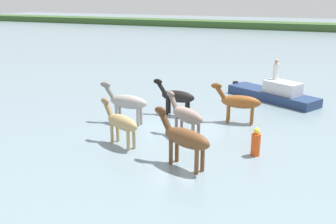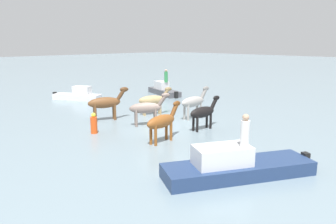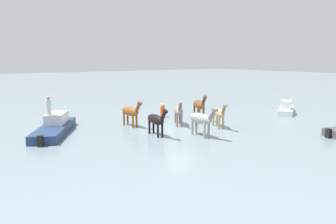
{
  "view_description": "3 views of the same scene",
  "coord_description": "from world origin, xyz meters",
  "px_view_note": "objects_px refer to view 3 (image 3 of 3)",
  "views": [
    {
      "loc": [
        6.14,
        -15.62,
        6.03
      ],
      "look_at": [
        -0.39,
        -0.35,
        0.93
      ],
      "focal_mm": 40.95,
      "sensor_mm": 36.0,
      "label": 1
    },
    {
      "loc": [
        13.0,
        13.44,
        4.9
      ],
      "look_at": [
        -0.18,
        0.07,
        0.82
      ],
      "focal_mm": 35.03,
      "sensor_mm": 36.0,
      "label": 2
    },
    {
      "loc": [
        -16.19,
        11.73,
        4.67
      ],
      "look_at": [
        0.38,
        0.3,
        1.11
      ],
      "focal_mm": 31.91,
      "sensor_mm": 36.0,
      "label": 3
    }
  ],
  "objects_px": {
    "boat_launch_far": "(55,128)",
    "horse_dark_mare": "(131,112)",
    "horse_rear_stallion": "(199,105)",
    "buoy_channel_marker": "(163,111)",
    "horse_pinto_flank": "(156,120)",
    "boat_motor_center": "(286,110)",
    "horse_lead": "(201,119)",
    "horse_mid_herd": "(219,113)",
    "person_spotter_bow": "(48,106)",
    "horse_chestnut_trailing": "(179,111)"
  },
  "relations": [
    {
      "from": "boat_motor_center",
      "to": "boat_launch_far",
      "type": "bearing_deg",
      "value": -43.92
    },
    {
      "from": "horse_lead",
      "to": "horse_dark_mare",
      "type": "distance_m",
      "value": 5.44
    },
    {
      "from": "horse_pinto_flank",
      "to": "boat_motor_center",
      "type": "relative_size",
      "value": 0.58
    },
    {
      "from": "horse_pinto_flank",
      "to": "horse_mid_herd",
      "type": "relative_size",
      "value": 1.02
    },
    {
      "from": "horse_dark_mare",
      "to": "person_spotter_bow",
      "type": "relative_size",
      "value": 2.07
    },
    {
      "from": "horse_pinto_flank",
      "to": "horse_mid_herd",
      "type": "bearing_deg",
      "value": 86.85
    },
    {
      "from": "boat_launch_far",
      "to": "boat_motor_center",
      "type": "distance_m",
      "value": 19.06
    },
    {
      "from": "buoy_channel_marker",
      "to": "horse_dark_mare",
      "type": "bearing_deg",
      "value": 112.7
    },
    {
      "from": "horse_dark_mare",
      "to": "horse_chestnut_trailing",
      "type": "bearing_deg",
      "value": 56.29
    },
    {
      "from": "horse_dark_mare",
      "to": "boat_launch_far",
      "type": "distance_m",
      "value": 5.09
    },
    {
      "from": "horse_mid_herd",
      "to": "horse_dark_mare",
      "type": "bearing_deg",
      "value": -104.77
    },
    {
      "from": "horse_pinto_flank",
      "to": "horse_chestnut_trailing",
      "type": "relative_size",
      "value": 1.02
    },
    {
      "from": "horse_rear_stallion",
      "to": "boat_launch_far",
      "type": "relative_size",
      "value": 0.45
    },
    {
      "from": "horse_mid_herd",
      "to": "person_spotter_bow",
      "type": "relative_size",
      "value": 1.94
    },
    {
      "from": "horse_rear_stallion",
      "to": "boat_launch_far",
      "type": "distance_m",
      "value": 10.87
    },
    {
      "from": "horse_mid_herd",
      "to": "buoy_channel_marker",
      "type": "relative_size",
      "value": 2.02
    },
    {
      "from": "horse_dark_mare",
      "to": "horse_mid_herd",
      "type": "xyz_separation_m",
      "value": [
        -3.77,
        -4.85,
        -0.04
      ]
    },
    {
      "from": "horse_lead",
      "to": "horse_mid_herd",
      "type": "relative_size",
      "value": 1.1
    },
    {
      "from": "horse_chestnut_trailing",
      "to": "horse_pinto_flank",
      "type": "bearing_deg",
      "value": -30.48
    },
    {
      "from": "horse_mid_herd",
      "to": "buoy_channel_marker",
      "type": "xyz_separation_m",
      "value": [
        5.33,
        1.13,
        -0.5
      ]
    },
    {
      "from": "boat_launch_far",
      "to": "person_spotter_bow",
      "type": "relative_size",
      "value": 4.8
    },
    {
      "from": "horse_rear_stallion",
      "to": "horse_dark_mare",
      "type": "bearing_deg",
      "value": -75.71
    },
    {
      "from": "horse_dark_mare",
      "to": "boat_motor_center",
      "type": "relative_size",
      "value": 0.61
    },
    {
      "from": "horse_pinto_flank",
      "to": "boat_launch_far",
      "type": "xyz_separation_m",
      "value": [
        4.24,
        5.01,
        -0.68
      ]
    },
    {
      "from": "person_spotter_bow",
      "to": "horse_rear_stallion",
      "type": "bearing_deg",
      "value": -98.22
    },
    {
      "from": "horse_lead",
      "to": "boat_launch_far",
      "type": "bearing_deg",
      "value": -128.31
    },
    {
      "from": "horse_dark_mare",
      "to": "horse_lead",
      "type": "bearing_deg",
      "value": 19.15
    },
    {
      "from": "horse_dark_mare",
      "to": "boat_launch_far",
      "type": "bearing_deg",
      "value": -106.84
    },
    {
      "from": "boat_motor_center",
      "to": "buoy_channel_marker",
      "type": "bearing_deg",
      "value": -56.61
    },
    {
      "from": "horse_chestnut_trailing",
      "to": "horse_dark_mare",
      "type": "relative_size",
      "value": 0.93
    },
    {
      "from": "horse_mid_herd",
      "to": "horse_chestnut_trailing",
      "type": "bearing_deg",
      "value": -116.28
    },
    {
      "from": "horse_pinto_flank",
      "to": "horse_lead",
      "type": "relative_size",
      "value": 0.93
    },
    {
      "from": "boat_launch_far",
      "to": "horse_dark_mare",
      "type": "bearing_deg",
      "value": -73.08
    },
    {
      "from": "horse_dark_mare",
      "to": "horse_mid_herd",
      "type": "bearing_deg",
      "value": 46.68
    },
    {
      "from": "boat_launch_far",
      "to": "horse_mid_herd",
      "type": "bearing_deg",
      "value": -87.65
    },
    {
      "from": "horse_chestnut_trailing",
      "to": "horse_dark_mare",
      "type": "distance_m",
      "value": 3.4
    },
    {
      "from": "horse_dark_mare",
      "to": "person_spotter_bow",
      "type": "xyz_separation_m",
      "value": [
        0.96,
        5.25,
        0.72
      ]
    },
    {
      "from": "horse_chestnut_trailing",
      "to": "horse_lead",
      "type": "distance_m",
      "value": 3.41
    },
    {
      "from": "horse_chestnut_trailing",
      "to": "boat_motor_center",
      "type": "height_order",
      "value": "horse_chestnut_trailing"
    },
    {
      "from": "horse_dark_mare",
      "to": "horse_mid_herd",
      "type": "distance_m",
      "value": 6.14
    },
    {
      "from": "horse_chestnut_trailing",
      "to": "person_spotter_bow",
      "type": "relative_size",
      "value": 1.93
    },
    {
      "from": "horse_lead",
      "to": "horse_rear_stallion",
      "type": "relative_size",
      "value": 0.98
    },
    {
      "from": "horse_pinto_flank",
      "to": "horse_dark_mare",
      "type": "height_order",
      "value": "horse_dark_mare"
    },
    {
      "from": "horse_lead",
      "to": "horse_rear_stallion",
      "type": "height_order",
      "value": "horse_rear_stallion"
    },
    {
      "from": "person_spotter_bow",
      "to": "horse_chestnut_trailing",
      "type": "bearing_deg",
      "value": -107.35
    },
    {
      "from": "person_spotter_bow",
      "to": "buoy_channel_marker",
      "type": "xyz_separation_m",
      "value": [
        0.59,
        -8.97,
        -1.26
      ]
    },
    {
      "from": "boat_launch_far",
      "to": "boat_motor_center",
      "type": "height_order",
      "value": "boat_launch_far"
    },
    {
      "from": "horse_pinto_flank",
      "to": "person_spotter_bow",
      "type": "bearing_deg",
      "value": -125.16
    },
    {
      "from": "boat_launch_far",
      "to": "person_spotter_bow",
      "type": "height_order",
      "value": "person_spotter_bow"
    },
    {
      "from": "horse_pinto_flank",
      "to": "horse_rear_stallion",
      "type": "distance_m",
      "value": 6.28
    }
  ]
}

